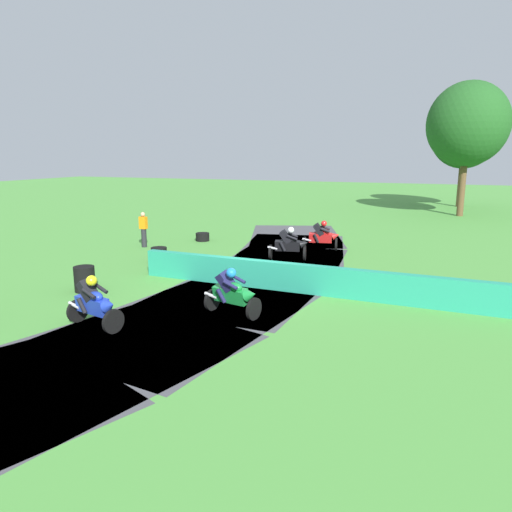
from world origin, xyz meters
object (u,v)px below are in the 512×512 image
(tire_stack_mid_a, at_px, (85,279))
(tire_stack_far, at_px, (203,237))
(tire_stack_mid_b, at_px, (159,255))
(motorcycle_lead_blue, at_px, (94,303))
(motorcycle_trailing_black, at_px, (289,244))
(track_marshal, at_px, (144,230))
(motorcycle_chase_green, at_px, (233,293))
(motorcycle_fourth_red, at_px, (322,236))

(tire_stack_mid_a, bearing_deg, tire_stack_far, 94.30)
(tire_stack_mid_a, relative_size, tire_stack_mid_b, 1.27)
(motorcycle_lead_blue, bearing_deg, tire_stack_mid_b, 110.64)
(motorcycle_trailing_black, distance_m, tire_stack_mid_b, 5.25)
(motorcycle_lead_blue, distance_m, motorcycle_trailing_black, 9.40)
(tire_stack_mid_a, height_order, track_marshal, track_marshal)
(motorcycle_trailing_black, distance_m, tire_stack_far, 5.96)
(motorcycle_lead_blue, xyz_separation_m, tire_stack_far, (-3.20, 11.77, -0.46))
(motorcycle_lead_blue, bearing_deg, tire_stack_mid_a, 134.78)
(motorcycle_trailing_black, height_order, tire_stack_mid_a, motorcycle_trailing_black)
(motorcycle_chase_green, bearing_deg, track_marshal, 136.87)
(motorcycle_lead_blue, relative_size, motorcycle_chase_green, 1.00)
(motorcycle_lead_blue, relative_size, motorcycle_trailing_black, 1.01)
(motorcycle_trailing_black, xyz_separation_m, tire_stack_far, (-5.34, 2.61, -0.46))
(motorcycle_lead_blue, relative_size, tire_stack_mid_b, 2.71)
(motorcycle_chase_green, height_order, tire_stack_far, motorcycle_chase_green)
(tire_stack_far, height_order, track_marshal, track_marshal)
(tire_stack_far, relative_size, track_marshal, 0.41)
(motorcycle_trailing_black, height_order, track_marshal, track_marshal)
(motorcycle_trailing_black, relative_size, track_marshal, 1.04)
(motorcycle_chase_green, relative_size, motorcycle_trailing_black, 1.00)
(motorcycle_lead_blue, bearing_deg, motorcycle_trailing_black, 76.89)
(tire_stack_mid_b, height_order, tire_stack_far, tire_stack_mid_b)
(motorcycle_chase_green, height_order, track_marshal, track_marshal)
(motorcycle_chase_green, height_order, tire_stack_mid_b, motorcycle_chase_green)
(motorcycle_trailing_black, relative_size, tire_stack_mid_b, 2.70)
(motorcycle_fourth_red, xyz_separation_m, tire_stack_mid_a, (-5.43, -8.98, -0.26))
(motorcycle_chase_green, xyz_separation_m, tire_stack_far, (-6.00, 9.69, -0.45))
(motorcycle_chase_green, relative_size, motorcycle_fourth_red, 1.00)
(tire_stack_mid_b, bearing_deg, track_marshal, 134.17)
(motorcycle_trailing_black, bearing_deg, motorcycle_lead_blue, -103.11)
(motorcycle_lead_blue, xyz_separation_m, tire_stack_mid_a, (-2.51, 2.53, -0.26))
(motorcycle_trailing_black, distance_m, tire_stack_mid_a, 8.10)
(tire_stack_far, distance_m, track_marshal, 3.06)
(motorcycle_lead_blue, xyz_separation_m, track_marshal, (-4.99, 9.37, 0.16))
(motorcycle_lead_blue, height_order, track_marshal, track_marshal)
(motorcycle_chase_green, height_order, motorcycle_fourth_red, motorcycle_fourth_red)
(motorcycle_trailing_black, relative_size, tire_stack_far, 2.52)
(motorcycle_fourth_red, relative_size, track_marshal, 1.04)
(motorcycle_chase_green, distance_m, tire_stack_far, 11.41)
(motorcycle_trailing_black, bearing_deg, motorcycle_chase_green, -84.69)
(motorcycle_chase_green, distance_m, motorcycle_trailing_black, 7.11)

